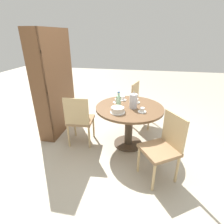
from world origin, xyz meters
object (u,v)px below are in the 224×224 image
Objects in this scene: coffee_pot at (133,101)px; cake_main at (118,110)px; cup_b at (123,99)px; chair_a at (79,119)px; water_bottle at (119,101)px; chair_c at (141,103)px; cup_c at (117,101)px; cup_a at (136,101)px; chair_b at (163,146)px; bookshelf at (56,87)px; cup_d at (142,110)px.

cake_main is at bearing 135.43° from coffee_pot.
cup_b is at bearing 32.29° from coffee_pot.
chair_a is 0.74m from water_bottle.
chair_c is 0.94m from coffee_pot.
chair_a reaches higher than cup_c.
coffee_pot is at bearing -171.37° from chair_c.
cup_a is at bearing -107.82° from cup_b.
chair_b is at bearing -131.46° from water_bottle.
cup_a is (0.88, 0.42, 0.26)m from chair_b.
water_bottle is 2.05× the size of cup_a.
chair_a is at bearing 149.47° from chair_c.
cake_main is 1.75× the size of cup_a.
bookshelf is 8.43× the size of cake_main.
bookshelf is 14.79× the size of cup_b.
cup_a is at bearing -79.45° from cup_c.
cake_main is 0.55m from cup_b.
water_bottle is (-0.02, 0.23, -0.02)m from coffee_pot.
chair_a is 0.74m from cake_main.
cup_d is at bearing -131.86° from coffee_pot.
coffee_pot is at bearing 48.14° from cup_d.
chair_c is at bearing -21.03° from water_bottle.
cup_b is at bearing -31.77° from cup_c.
chair_b is 3.34× the size of coffee_pot.
water_bottle is (-0.88, 0.34, 0.34)m from chair_c.
cup_c is (0.21, 0.06, -0.08)m from water_bottle.
coffee_pot is at bearing -122.84° from cup_c.
chair_c is at bearing 2.25° from cup_d.
chair_a and chair_b have the same top height.
chair_b reaches higher than cup_c.
cup_b is at bearing 72.18° from cup_a.
cake_main is at bearing 164.65° from chair_a.
chair_c is 7.03× the size of cup_b.
chair_b reaches higher than cup_a.
cup_d is at bearing 178.49° from chair_b.
cake_main is 0.37m from cup_d.
cup_c is at bearing 164.74° from chair_c.
coffee_pot reaches higher than chair_c.
cup_a is at bearing 85.40° from bookshelf.
cake_main is (-0.13, -0.67, 0.28)m from chair_a.
cup_b is 0.16m from cup_c.
chair_a is at bearing 95.84° from coffee_pot.
chair_a is 1.37m from chair_c.
chair_b is 0.97m from water_bottle.
chair_b is 1.52m from chair_c.
bookshelf is 1.54m from cup_a.
chair_c is 7.03× the size of cup_c.
coffee_pot is at bearing -177.34° from chair_b.
cake_main is at bearing 179.20° from cup_b.
bookshelf is at bearing 65.03° from cake_main.
cup_b is at bearing 164.95° from chair_c.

